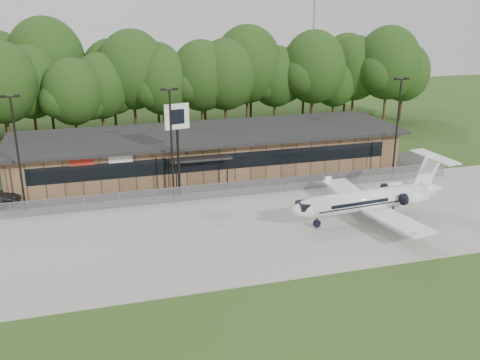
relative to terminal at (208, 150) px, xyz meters
name	(u,v)px	position (x,y,z in m)	size (l,w,h in m)	color
ground	(286,273)	(0.00, -23.94, -2.18)	(160.00, 160.00, 0.00)	#324D1B
apron	(251,226)	(0.00, -15.94, -2.14)	(64.00, 18.00, 0.08)	#9E9B93
parking_lot	(218,182)	(0.00, -4.44, -2.15)	(50.00, 9.00, 0.06)	#383835
terminal	(208,150)	(0.00, 0.00, 0.00)	(41.00, 11.65, 4.30)	brown
fence	(230,190)	(0.00, -8.94, -1.40)	(46.00, 0.04, 1.52)	gray
treeline	(178,77)	(0.00, 18.06, 5.32)	(72.00, 12.00, 15.00)	#1F3811
radio_mast	(313,33)	(22.00, 24.06, 10.32)	(0.20, 0.20, 25.00)	gray
light_pole_left	(17,145)	(-18.00, -7.44, 3.80)	(1.55, 0.30, 10.23)	black
light_pole_mid	(171,135)	(-5.00, -7.44, 3.80)	(1.55, 0.30, 10.23)	black
light_pole_right	(398,120)	(18.00, -7.44, 3.80)	(1.55, 0.30, 10.23)	black
business_jet	(371,200)	(9.96, -17.29, -0.35)	(15.15, 13.51, 5.10)	white
pole_sign	(177,126)	(-4.39, -7.14, 4.50)	(2.29, 0.71, 8.73)	black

